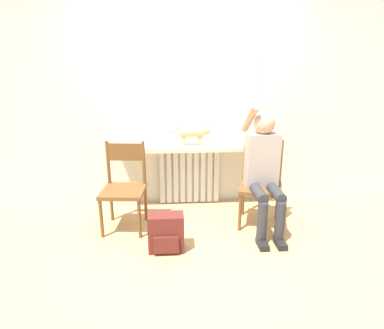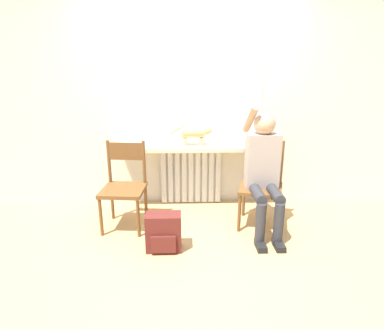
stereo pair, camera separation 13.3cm
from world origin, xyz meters
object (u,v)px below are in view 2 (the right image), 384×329
Objects in this scene: chair_right at (261,184)px; chair_left at (124,185)px; person at (264,167)px; cat at (195,132)px; backpack at (164,232)px.

chair_left is at bearing -162.76° from chair_right.
cat is at bearing 137.58° from person.
person is 0.97m from cat.
backpack is (-1.05, -0.51, -0.29)m from chair_right.
person is at bearing 21.36° from backpack.
chair_right is (1.49, -0.00, 0.00)m from chair_left.
chair_left is 1.50m from person.
chair_right is 1.20m from backpack.
person is (1.48, -0.11, 0.23)m from chair_left.
cat is (0.79, 0.52, 0.47)m from chair_left.
person is at bearing -42.42° from cat.
chair_left is at bearing 175.68° from person.
chair_right is 2.52× the size of backpack.
cat is (-0.70, 0.52, 0.47)m from chair_right.
chair_right is at bearing 5.13° from chair_left.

